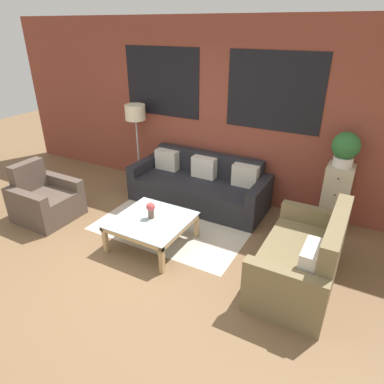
# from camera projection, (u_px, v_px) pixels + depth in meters

# --- Properties ---
(ground_plane) EXTENTS (16.00, 16.00, 0.00)m
(ground_plane) POSITION_uv_depth(u_px,v_px,m) (124.00, 267.00, 4.16)
(ground_plane) COLOR brown
(wall_back_brick) EXTENTS (8.40, 0.09, 2.80)m
(wall_back_brick) POSITION_uv_depth(u_px,v_px,m) (214.00, 112.00, 5.46)
(wall_back_brick) COLOR brown
(wall_back_brick) RESTS_ON ground_plane
(rug) EXTENTS (2.17, 1.57, 0.00)m
(rug) POSITION_uv_depth(u_px,v_px,m) (176.00, 223.00, 5.09)
(rug) COLOR beige
(rug) RESTS_ON ground_plane
(couch_dark) EXTENTS (2.21, 0.88, 0.78)m
(couch_dark) POSITION_uv_depth(u_px,v_px,m) (200.00, 187.00, 5.57)
(couch_dark) COLOR #232328
(couch_dark) RESTS_ON ground_plane
(settee_vintage) EXTENTS (0.80, 1.49, 0.92)m
(settee_vintage) POSITION_uv_depth(u_px,v_px,m) (303.00, 260.00, 3.79)
(settee_vintage) COLOR olive
(settee_vintage) RESTS_ON ground_plane
(armchair_corner) EXTENTS (0.80, 0.80, 0.84)m
(armchair_corner) POSITION_uv_depth(u_px,v_px,m) (45.00, 201.00, 5.14)
(armchair_corner) COLOR brown
(armchair_corner) RESTS_ON ground_plane
(coffee_table) EXTENTS (0.94, 0.94, 0.38)m
(coffee_table) POSITION_uv_depth(u_px,v_px,m) (152.00, 223.00, 4.47)
(coffee_table) COLOR silver
(coffee_table) RESTS_ON ground_plane
(floor_lamp) EXTENTS (0.35, 0.35, 1.44)m
(floor_lamp) POSITION_uv_depth(u_px,v_px,m) (136.00, 117.00, 5.87)
(floor_lamp) COLOR #B2B2B7
(floor_lamp) RESTS_ON ground_plane
(drawer_cabinet) EXTENTS (0.35, 0.37, 0.96)m
(drawer_cabinet) POSITION_uv_depth(u_px,v_px,m) (335.00, 198.00, 4.79)
(drawer_cabinet) COLOR #C6B793
(drawer_cabinet) RESTS_ON ground_plane
(potted_plant) EXTENTS (0.36, 0.36, 0.46)m
(potted_plant) POSITION_uv_depth(u_px,v_px,m) (346.00, 148.00, 4.46)
(potted_plant) COLOR silver
(potted_plant) RESTS_ON drawer_cabinet
(flower_vase) EXTENTS (0.12, 0.12, 0.22)m
(flower_vase) POSITION_uv_depth(u_px,v_px,m) (151.00, 209.00, 4.42)
(flower_vase) COLOR brown
(flower_vase) RESTS_ON coffee_table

